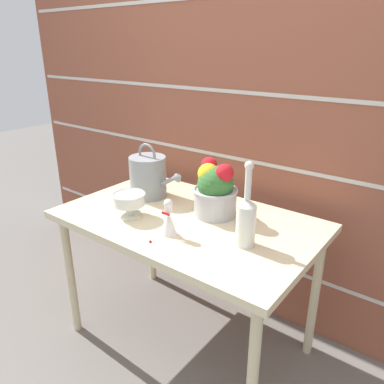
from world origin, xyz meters
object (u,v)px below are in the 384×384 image
glass_decanter (246,218)px  figurine_vase (169,220)px  watering_can (148,176)px  flower_planter (215,190)px  crystal_pedestal_bowl (129,201)px

glass_decanter → figurine_vase: glass_decanter is taller
watering_can → flower_planter: (0.42, 0.02, 0.02)m
figurine_vase → glass_decanter: bearing=21.1°
watering_can → figurine_vase: size_ratio=2.07×
crystal_pedestal_bowl → figurine_vase: bearing=-5.5°
crystal_pedestal_bowl → flower_planter: 0.41m
watering_can → figurine_vase: bearing=-35.8°
glass_decanter → figurine_vase: 0.34m
flower_planter → figurine_vase: size_ratio=1.66×
crystal_pedestal_bowl → figurine_vase: figurine_vase is taller
crystal_pedestal_bowl → glass_decanter: glass_decanter is taller
glass_decanter → flower_planter: bearing=147.7°
flower_planter → figurine_vase: (-0.04, -0.29, -0.06)m
watering_can → glass_decanter: (0.69, -0.15, 0.01)m
watering_can → crystal_pedestal_bowl: watering_can is taller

